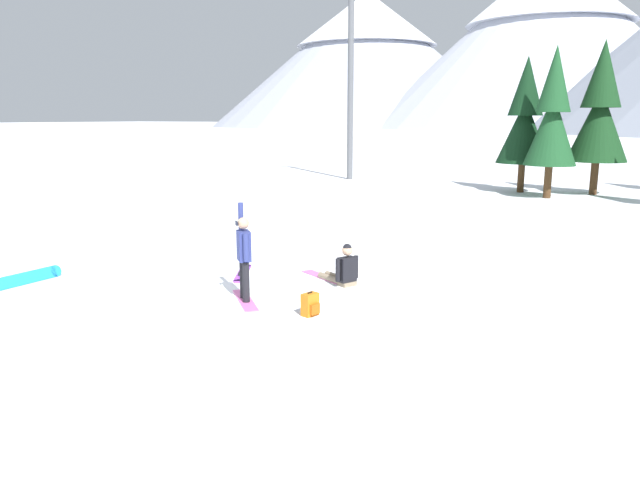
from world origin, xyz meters
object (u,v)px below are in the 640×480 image
at_px(backpack_orange, 310,305).
at_px(pine_tree_young, 525,119).
at_px(pine_tree_short, 553,116).
at_px(loose_snowboard_far_spare, 25,278).
at_px(loose_snowboard_near_right, 243,273).
at_px(ski_lift_tower, 351,67).
at_px(snowboarder_midground, 342,270).
at_px(snowboarder_foreground, 244,256).
at_px(pine_tree_slender, 600,111).

distance_m(backpack_orange, pine_tree_young, 22.56).
relative_size(backpack_orange, pine_tree_short, 0.07).
xyz_separation_m(loose_snowboard_far_spare, pine_tree_young, (6.62, 23.46, 3.54)).
distance_m(loose_snowboard_near_right, ski_lift_tower, 24.40).
bearing_deg(loose_snowboard_far_spare, pine_tree_young, 74.25).
relative_size(loose_snowboard_near_right, backpack_orange, 3.54).
xyz_separation_m(loose_snowboard_near_right, pine_tree_young, (2.78, 20.30, 3.66)).
xyz_separation_m(loose_snowboard_far_spare, loose_snowboard_near_right, (3.84, 3.16, -0.12)).
xyz_separation_m(loose_snowboard_far_spare, pine_tree_short, (8.16, 21.73, 3.68)).
bearing_deg(snowboarder_midground, loose_snowboard_near_right, -172.58).
bearing_deg(loose_snowboard_near_right, snowboarder_foreground, -53.08).
xyz_separation_m(backpack_orange, pine_tree_short, (1.29, 20.56, 3.61)).
relative_size(loose_snowboard_far_spare, ski_lift_tower, 0.15).
bearing_deg(ski_lift_tower, pine_tree_short, -16.39).
bearing_deg(snowboarder_foreground, backpack_orange, -6.22).
height_order(snowboarder_foreground, pine_tree_young, pine_tree_young).
distance_m(snowboarder_midground, ski_lift_tower, 24.97).
bearing_deg(pine_tree_slender, loose_snowboard_near_right, -106.26).
bearing_deg(pine_tree_short, pine_tree_slender, 53.66).
bearing_deg(pine_tree_slender, pine_tree_short, -126.34).
xyz_separation_m(snowboarder_foreground, pine_tree_short, (2.97, 20.38, 2.86)).
bearing_deg(backpack_orange, pine_tree_short, 86.41).
relative_size(snowboarder_foreground, pine_tree_young, 0.30).
bearing_deg(loose_snowboard_far_spare, loose_snowboard_near_right, 39.47).
relative_size(snowboarder_foreground, loose_snowboard_far_spare, 1.09).
relative_size(snowboarder_foreground, pine_tree_slender, 0.27).
height_order(snowboarder_foreground, snowboarder_midground, snowboarder_foreground).
height_order(loose_snowboard_near_right, ski_lift_tower, ski_lift_tower).
distance_m(snowboarder_midground, pine_tree_slender, 21.32).
relative_size(snowboarder_midground, ski_lift_tower, 0.14).
bearing_deg(snowboarder_foreground, pine_tree_young, 86.33).
distance_m(pine_tree_short, pine_tree_young, 2.33).
distance_m(snowboarder_foreground, pine_tree_slender, 23.53).
xyz_separation_m(snowboarder_foreground, loose_snowboard_near_right, (-1.36, 1.81, -0.94)).
bearing_deg(pine_tree_young, snowboarder_midground, -90.63).
height_order(snowboarder_foreground, loose_snowboard_far_spare, snowboarder_foreground).
distance_m(loose_snowboard_far_spare, ski_lift_tower, 26.43).
bearing_deg(loose_snowboard_near_right, pine_tree_short, 76.88).
relative_size(backpack_orange, ski_lift_tower, 0.04).
bearing_deg(loose_snowboard_near_right, backpack_orange, -33.28).
height_order(snowboarder_foreground, pine_tree_short, pine_tree_short).
bearing_deg(loose_snowboard_far_spare, backpack_orange, 9.64).
height_order(loose_snowboard_far_spare, pine_tree_short, pine_tree_short).
xyz_separation_m(pine_tree_short, pine_tree_young, (-1.55, 1.73, -0.14)).
height_order(snowboarder_foreground, pine_tree_slender, pine_tree_slender).
distance_m(loose_snowboard_near_right, backpack_orange, 3.64).
bearing_deg(pine_tree_slender, snowboarder_midground, -99.80).
distance_m(snowboarder_foreground, backpack_orange, 1.84).
distance_m(pine_tree_young, ski_lift_tower, 11.16).
height_order(loose_snowboard_near_right, pine_tree_young, pine_tree_young).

